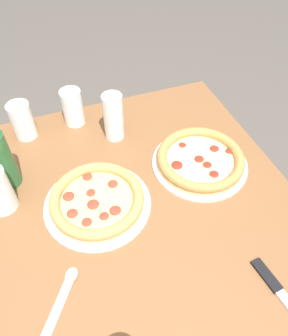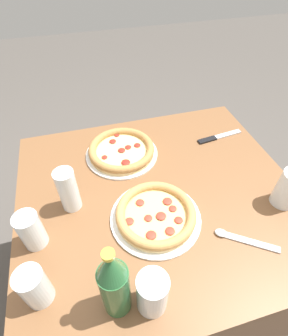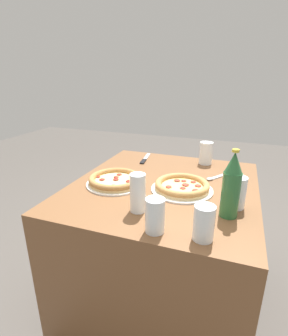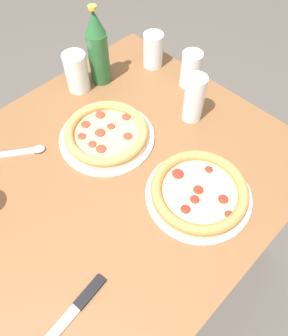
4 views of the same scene
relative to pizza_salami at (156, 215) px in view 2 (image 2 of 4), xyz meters
name	(u,v)px [view 2 (image 2 of 4)]	position (x,y,z in m)	size (l,w,h in m)	color
ground_plane	(154,276)	(-0.05, -0.10, -0.74)	(8.00, 8.00, 0.00)	#4C4742
table	(156,244)	(-0.05, -0.10, -0.38)	(0.97, 0.88, 0.72)	brown
pizza_salami	(156,215)	(0.00, 0.00, 0.00)	(0.29, 0.29, 0.04)	white
pizza_pepperoni	(122,151)	(0.04, -0.33, 0.00)	(0.28, 0.28, 0.04)	white
glass_orange_juice	(32,232)	(0.36, -0.02, 0.03)	(0.07, 0.07, 0.12)	white
glass_mango_juice	(35,287)	(0.35, 0.15, 0.04)	(0.07, 0.07, 0.12)	white
glass_lemonade	(288,189)	(-0.43, 0.05, 0.04)	(0.08, 0.08, 0.13)	white
glass_iced_tea	(69,191)	(0.25, -0.12, 0.05)	(0.06, 0.06, 0.16)	white
glass_red_wine	(152,294)	(0.08, 0.24, 0.04)	(0.08, 0.08, 0.13)	white
beer_bottle	(114,284)	(0.17, 0.22, 0.11)	(0.07, 0.07, 0.27)	#286033
knife	(218,137)	(-0.38, -0.32, -0.02)	(0.21, 0.05, 0.01)	black
spoon	(239,238)	(-0.22, 0.14, -0.02)	(0.17, 0.13, 0.01)	silver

